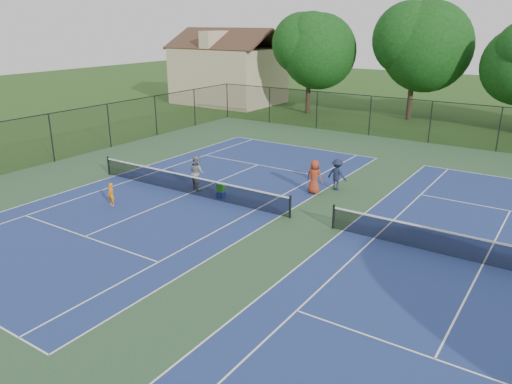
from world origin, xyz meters
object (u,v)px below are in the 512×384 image
Objects in this scene: instructor at (197,172)px; ball_crate at (221,195)px; tree_back_a at (310,47)px; clapboard_house at (229,73)px; child_player at (111,194)px; ball_hopper at (221,188)px; bystander_c at (314,177)px; bystander_b at (337,174)px; tree_back_b at (416,42)px.

instructor reaches higher than ball_crate.
instructor is (5.91, -23.18, -5.13)m from tree_back_a.
clapboard_house is 9.72× the size of child_player.
instructor reaches higher than ball_hopper.
bystander_c is at bearing -61.09° from tree_back_a.
clapboard_house is at bearing -36.67° from bystander_b.
tree_back_a reaches higher than clapboard_house.
clapboard_house is 30.23m from bystander_c.
ball_hopper is at bearing -71.79° from tree_back_a.
ball_hopper is at bearing 52.39° from child_player.
ball_hopper is (-1.24, -25.59, -6.06)m from tree_back_b.
bystander_c is at bearing -45.17° from clapboard_house.
clapboard_house is at bearing -33.82° from instructor.
child_player is (14.08, -28.31, -2.54)m from clapboard_house.
ball_crate is at bearing -71.79° from tree_back_a.
bystander_b is (6.07, 3.95, -0.08)m from instructor.
clapboard_house is at bearing 125.84° from ball_hopper.
clapboard_house is at bearing -176.99° from tree_back_b.
ball_hopper reaches higher than ball_crate.
instructor is 1.10× the size of bystander_b.
ball_hopper is (0.00, 0.00, 0.37)m from ball_crate.
ball_crate is at bearing 52.39° from child_player.
tree_back_a is at bearing 105.58° from child_player.
bystander_b is at bearing 52.78° from child_player.
instructor is (-3.09, -25.18, -5.69)m from tree_back_b.
bystander_b is (7.89, 8.08, 0.27)m from child_player.
child_player is 5.23m from ball_hopper.
tree_back_a reaches higher than bystander_c.
bystander_b is (2.97, -21.22, -5.77)m from tree_back_b.
tree_back_a is at bearing -167.47° from tree_back_b.
ball_hopper is (3.68, 3.72, -0.02)m from child_player.
tree_back_b reaches higher than tree_back_a.
ball_crate is at bearing 41.29° from bystander_c.
ball_crate is (-1.24, -25.59, -6.43)m from tree_back_b.
bystander_c is at bearing -84.24° from tree_back_b.
tree_back_b is at bearing -74.17° from instructor.
child_player reaches higher than ball_crate.
clapboard_house is at bearing 125.84° from ball_crate.
ball_hopper is (7.76, -23.59, -5.51)m from tree_back_a.
ball_crate is (7.76, -23.59, -5.87)m from tree_back_a.
child_player is at bearing -134.68° from ball_hopper.
bystander_b is at bearing -123.00° from bystander_c.
tree_back_b is at bearing 3.01° from clapboard_house.
bystander_c is at bearing 42.55° from ball_crate.
child_player is at bearing 89.04° from instructor.
tree_back_b reaches higher than ball_hopper.
instructor reaches higher than bystander_b.
tree_back_a is at bearing -52.13° from bystander_b.
bystander_c is at bearing 51.08° from child_player.
bystander_c is 4.31× the size of ball_hopper.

